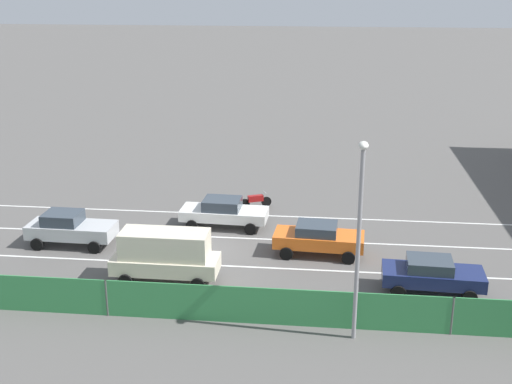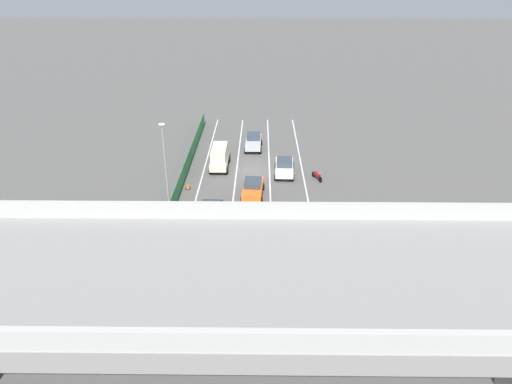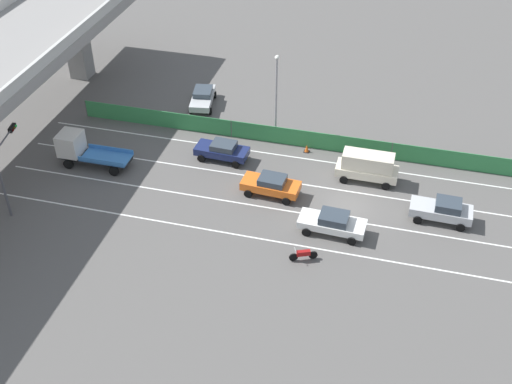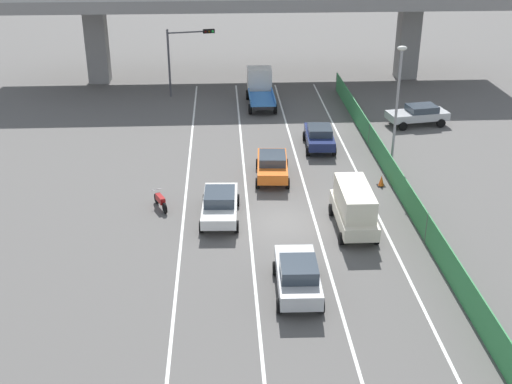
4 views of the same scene
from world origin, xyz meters
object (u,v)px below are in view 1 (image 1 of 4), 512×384
at_px(car_sedan_silver, 70,228).
at_px(car_van_cream, 165,254).
at_px(car_sedan_navy, 432,274).
at_px(car_taxi_orange, 318,238).
at_px(motorcycle, 256,200).
at_px(traffic_cone, 278,309).
at_px(car_sedan_white, 224,212).
at_px(street_lamp, 359,224).

xyz_separation_m(car_sedan_silver, car_van_cream, (3.55, 5.83, 0.39)).
bearing_deg(car_sedan_navy, car_taxi_orange, -125.90).
xyz_separation_m(car_sedan_navy, motorcycle, (-10.07, -8.76, -0.42)).
bearing_deg(traffic_cone, car_taxi_orange, 166.90).
bearing_deg(car_taxi_orange, motorcycle, -149.57).
height_order(car_sedan_navy, car_taxi_orange, car_taxi_orange).
xyz_separation_m(car_sedan_navy, car_sedan_white, (-6.78, -10.15, 0.00)).
bearing_deg(traffic_cone, street_lamp, 65.85).
bearing_deg(car_taxi_orange, car_sedan_navy, 54.10).
bearing_deg(car_van_cream, car_sedan_silver, -121.33).
height_order(car_sedan_navy, traffic_cone, car_sedan_navy).
distance_m(car_sedan_silver, car_van_cream, 6.84).
relative_size(car_sedan_navy, car_van_cream, 0.92).
xyz_separation_m(car_sedan_silver, motorcycle, (-6.63, 8.77, -0.48)).
height_order(car_sedan_silver, car_van_cream, car_van_cream).
height_order(car_sedan_silver, motorcycle, car_sedan_silver).
bearing_deg(car_van_cream, car_sedan_white, 167.33).
xyz_separation_m(street_lamp, traffic_cone, (-1.34, -2.99, -4.31)).
relative_size(car_sedan_silver, street_lamp, 0.57).
height_order(car_sedan_navy, motorcycle, car_sedan_navy).
bearing_deg(car_taxi_orange, car_sedan_silver, -89.34).
height_order(car_sedan_white, traffic_cone, car_sedan_white).
xyz_separation_m(motorcycle, traffic_cone, (12.89, 2.32, -0.14)).
bearing_deg(car_sedan_white, car_van_cream, -12.67).
bearing_deg(car_sedan_white, street_lamp, 31.48).
bearing_deg(car_sedan_silver, car_van_cream, 58.67).
bearing_deg(car_van_cream, motorcycle, 163.90).
distance_m(car_sedan_white, traffic_cone, 10.31).
distance_m(car_sedan_silver, traffic_cone, 12.75).
distance_m(car_sedan_navy, traffic_cone, 7.05).
xyz_separation_m(motorcycle, street_lamp, (14.23, 5.31, 4.16)).
distance_m(car_taxi_orange, street_lamp, 8.73).
distance_m(car_sedan_navy, car_sedan_white, 12.21).
relative_size(car_taxi_orange, car_van_cream, 0.94).
distance_m(car_sedan_white, street_lamp, 13.37).
relative_size(car_taxi_orange, traffic_cone, 6.66).
xyz_separation_m(car_sedan_navy, car_taxi_orange, (-3.58, -4.95, 0.02)).
height_order(car_sedan_silver, traffic_cone, car_sedan_silver).
bearing_deg(car_sedan_silver, car_sedan_white, 114.38).
distance_m(car_van_cream, traffic_cone, 6.00).
bearing_deg(street_lamp, car_sedan_silver, -118.35).
distance_m(car_sedan_navy, street_lamp, 6.57).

